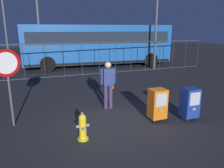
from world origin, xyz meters
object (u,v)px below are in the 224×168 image
Objects in this scene: fire_hydrant at (83,127)px; bus_near at (99,43)px; stop_sign at (7,72)px; newspaper_box_primary at (190,103)px; street_light_far_right at (37,0)px; traffic_cone at (111,84)px; newspaper_box_secondary at (157,104)px; street_light_near_right at (3,8)px; street_light_far_left at (157,4)px; pedestrian at (108,83)px.

bus_near reaches higher than fire_hydrant.
newspaper_box_primary is at bearing -16.40° from stop_sign.
street_light_far_right is at bearing 92.46° from fire_hydrant.
traffic_cone is at bearing 103.71° from newspaper_box_primary.
stop_sign is 9.11m from street_light_far_right.
stop_sign is at bearing -116.55° from bus_near.
traffic_cone is at bearing 60.89° from fire_hydrant.
newspaper_box_primary is 10.42m from bus_near.
newspaper_box_primary is 0.46× the size of stop_sign.
newspaper_box_secondary is 13.93m from street_light_near_right.
street_light_far_right is at bearing 110.65° from newspaper_box_primary.
street_light_near_right reaches higher than bus_near.
street_light_near_right is 0.97× the size of street_light_far_left.
street_light_far_left reaches higher than bus_near.
newspaper_box_primary is at bearing -114.42° from street_light_far_left.
street_light_far_right reaches higher than bus_near.
stop_sign is (-5.06, 1.49, 1.03)m from newspaper_box_primary.
street_light_far_right is at bearing -170.91° from bus_near.
fire_hydrant is at bearing -179.28° from newspaper_box_primary.
traffic_cone is (2.34, 4.20, -0.09)m from fire_hydrant.
street_light_far_right is at bearing 115.21° from traffic_cone.
newspaper_box_secondary is at bearing -68.17° from street_light_near_right.
bus_near reaches higher than traffic_cone.
pedestrian is at bearing 123.50° from newspaper_box_secondary.
pedestrian is (-2.00, 1.82, 0.38)m from newspaper_box_primary.
street_light_near_right is (-2.62, 12.80, 3.84)m from fire_hydrant.
pedestrian is 0.16× the size of bus_near.
newspaper_box_primary reaches higher than traffic_cone.
bus_near is 4.85m from street_light_far_left.
fire_hydrant is 2.41m from newspaper_box_secondary.
street_light_near_right is at bearing 111.83° from newspaper_box_secondary.
street_light_far_right is (-4.10, -0.32, 2.76)m from bus_near.
bus_near is 1.47× the size of street_light_near_right.
street_light_far_right reaches higher than traffic_cone.
street_light_far_right is (1.28, 8.55, 2.87)m from stop_sign.
traffic_cone is (4.05, 2.66, -1.34)m from stop_sign.
street_light_far_left is (6.91, 7.89, 3.94)m from fire_hydrant.
newspaper_box_primary is 1.01m from newspaper_box_secondary.
street_light_far_right is at bearing 102.26° from pedestrian.
street_light_near_right is at bearing 128.86° from street_light_far_right.
stop_sign is 11.05m from street_light_far_left.
stop_sign is at bearing -85.39° from street_light_near_right.
fire_hydrant is at bearing -104.72° from bus_near.
street_light_far_right is at bearing 106.06° from newspaper_box_secondary.
newspaper_box_primary is 2.73m from pedestrian.
newspaper_box_secondary is 0.14× the size of street_light_far_left.
newspaper_box_secondary is at bearing -16.58° from stop_sign.
newspaper_box_primary is 9.38m from street_light_far_left.
newspaper_box_secondary is 0.61× the size of pedestrian.
traffic_cone is at bearing -60.04° from street_light_near_right.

